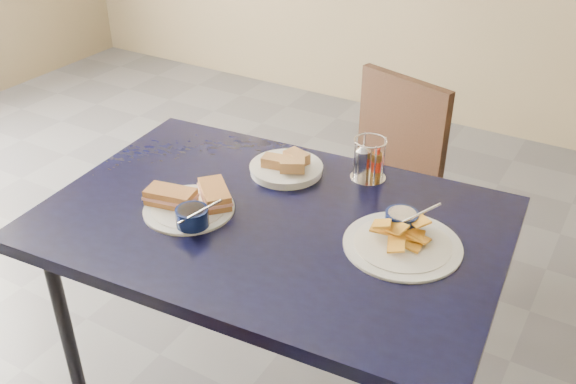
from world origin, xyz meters
The scene contains 6 objects.
dining_table centered at (0.10, 0.04, 0.69)m, with size 1.34×0.95×0.75m.
chair_far centered at (0.08, 0.87, 0.49)m, with size 0.50×0.49×0.86m.
sandwich_plate centered at (-0.11, -0.05, 0.78)m, with size 0.30×0.27×0.12m.
plantain_plate centered at (0.46, 0.11, 0.77)m, with size 0.31×0.31×0.12m.
bread_basket centered at (0.01, 0.27, 0.77)m, with size 0.23×0.23×0.07m.
condiment_caddy centered at (0.24, 0.37, 0.81)m, with size 0.11×0.11×0.14m.
Camera 1 is at (0.90, -1.23, 1.74)m, focal length 40.00 mm.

